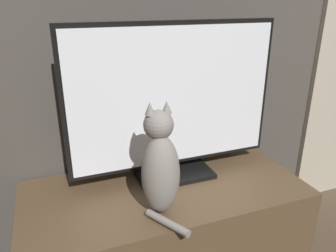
# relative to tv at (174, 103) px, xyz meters

# --- Properties ---
(tv_stand) EXTENTS (1.18, 0.55, 0.46)m
(tv_stand) POSITION_rel_tv_xyz_m (-0.08, -0.09, -0.57)
(tv_stand) COLOR brown
(tv_stand) RESTS_ON ground_plane
(tv) EXTENTS (0.91, 0.20, 0.67)m
(tv) POSITION_rel_tv_xyz_m (0.00, 0.00, 0.00)
(tv) COLOR black
(tv) RESTS_ON tv_stand
(cat) EXTENTS (0.15, 0.26, 0.43)m
(cat) POSITION_rel_tv_xyz_m (-0.15, -0.23, -0.16)
(cat) COLOR gray
(cat) RESTS_ON tv_stand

